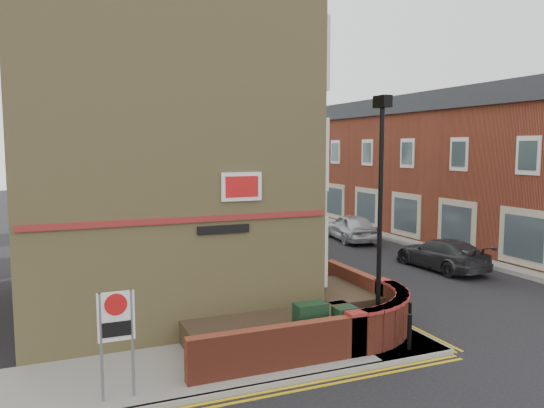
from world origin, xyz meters
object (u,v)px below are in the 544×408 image
(lamppost, at_px, (380,218))
(silver_car_near, at_px, (296,239))
(zone_sign, at_px, (116,325))
(utility_cabinet_large, at_px, (310,327))

(lamppost, bearing_deg, silver_car_near, 74.73)
(zone_sign, bearing_deg, lamppost, 6.07)
(zone_sign, bearing_deg, utility_cabinet_large, 9.69)
(silver_car_near, bearing_deg, lamppost, -96.49)
(lamppost, distance_m, utility_cabinet_large, 3.24)
(lamppost, distance_m, silver_car_near, 12.75)
(utility_cabinet_large, xyz_separation_m, zone_sign, (-4.70, -0.80, 0.92))
(zone_sign, xyz_separation_m, silver_car_near, (9.88, 12.73, -1.00))
(lamppost, relative_size, silver_car_near, 1.61)
(lamppost, bearing_deg, utility_cabinet_large, 176.99)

